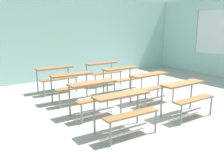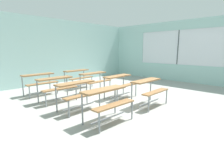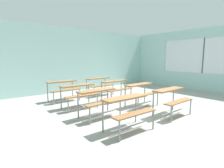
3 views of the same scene
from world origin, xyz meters
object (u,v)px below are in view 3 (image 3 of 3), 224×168
desk_bench_r3c0 (63,86)px  desk_bench_r3c1 (100,82)px  desk_bench_r0c0 (128,106)px  desk_bench_r0c1 (172,96)px  desk_bench_r1c1 (141,90)px  desk_bench_r2c0 (79,91)px  desk_bench_r2c1 (116,86)px  desk_bench_r1c0 (99,97)px

desk_bench_r3c0 → desk_bench_r3c1: size_ratio=1.00×
desk_bench_r0c0 → desk_bench_r0c1: 1.66m
desk_bench_r0c0 → desk_bench_r1c1: 2.05m
desk_bench_r1c1 → desk_bench_r2c0: 2.03m
desk_bench_r3c1 → desk_bench_r1c1: bearing=-90.4°
desk_bench_r2c1 → desk_bench_r3c0: 1.97m
desk_bench_r1c1 → desk_bench_r2c0: bearing=144.5°
desk_bench_r1c1 → desk_bench_r2c1: size_ratio=1.00×
desk_bench_r0c1 → desk_bench_r2c0: 2.81m
desk_bench_r2c1 → desk_bench_r3c1: size_ratio=1.00×
desk_bench_r2c0 → desk_bench_r2c1: (1.60, 0.04, 0.00)m
desk_bench_r1c1 → desk_bench_r2c0: same height
desk_bench_r0c0 → desk_bench_r2c0: (0.02, 2.25, 0.00)m
desk_bench_r3c0 → desk_bench_r1c0: bearing=-90.8°
desk_bench_r1c0 → desk_bench_r3c0: (0.01, 2.32, 0.00)m
desk_bench_r2c0 → desk_bench_r0c1: bearing=-52.6°
desk_bench_r1c1 → desk_bench_r3c1: (-0.03, 2.33, 0.00)m
desk_bench_r1c1 → desk_bench_r3c1: size_ratio=1.01×
desk_bench_r2c0 → desk_bench_r2c1: 1.60m
desk_bench_r1c1 → desk_bench_r2c1: 1.17m
desk_bench_r3c1 → desk_bench_r1c0: bearing=-126.8°
desk_bench_r1c0 → desk_bench_r3c0: 2.32m
desk_bench_r2c1 → desk_bench_r3c1: (0.06, 1.16, 0.00)m
desk_bench_r1c0 → desk_bench_r1c1: bearing=-1.3°
desk_bench_r0c1 → desk_bench_r1c1: same height
desk_bench_r0c1 → desk_bench_r1c0: 2.01m
desk_bench_r0c1 → desk_bench_r3c0: same height
desk_bench_r0c0 → desk_bench_r2c0: size_ratio=1.00×
desk_bench_r0c0 → desk_bench_r2c0: bearing=90.9°
desk_bench_r1c0 → desk_bench_r3c0: bearing=88.7°
desk_bench_r0c0 → desk_bench_r2c1: (1.62, 2.29, 0.00)m
desk_bench_r0c0 → desk_bench_r2c0: same height
desk_bench_r0c0 → desk_bench_r3c0: 3.45m
desk_bench_r0c0 → desk_bench_r2c1: 2.80m
desk_bench_r0c1 → desk_bench_r1c1: size_ratio=0.99×
desk_bench_r1c1 → desk_bench_r3c0: 2.87m
desk_bench_r0c0 → desk_bench_r1c1: same height
desk_bench_r1c1 → desk_bench_r3c1: 2.33m
desk_bench_r1c0 → desk_bench_r2c0: bearing=88.7°
desk_bench_r0c1 → desk_bench_r2c0: size_ratio=0.99×
desk_bench_r1c0 → desk_bench_r3c1: size_ratio=1.00×
desk_bench_r0c0 → desk_bench_r3c0: bearing=91.0°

